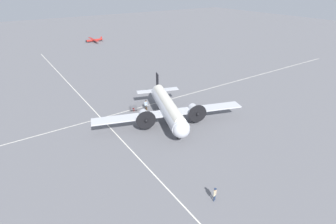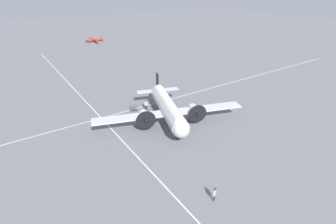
% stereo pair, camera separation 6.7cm
% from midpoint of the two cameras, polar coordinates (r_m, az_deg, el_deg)
% --- Properties ---
extents(ground_plane, '(300.00, 300.00, 0.00)m').
position_cam_midpoint_polar(ground_plane, '(43.99, 0.04, -2.00)').
color(ground_plane, slate).
extents(apron_line_eastwest, '(120.00, 0.16, 0.01)m').
position_cam_midpoint_polar(apron_line_eastwest, '(40.39, -10.62, -5.36)').
color(apron_line_eastwest, silver).
rests_on(apron_line_eastwest, ground_plane).
extents(apron_line_northsouth, '(0.16, 120.00, 0.01)m').
position_cam_midpoint_polar(apron_line_northsouth, '(49.55, -4.65, 1.39)').
color(apron_line_northsouth, silver).
rests_on(apron_line_northsouth, ground_plane).
extents(airliner_main, '(16.84, 23.95, 5.93)m').
position_cam_midpoint_polar(airliner_main, '(42.42, 0.20, 0.75)').
color(airliner_main, silver).
rests_on(airliner_main, ground_plane).
extents(crew_foreground, '(0.36, 0.53, 1.66)m').
position_cam_midpoint_polar(crew_foreground, '(29.39, 10.20, -17.01)').
color(crew_foreground, navy).
rests_on(crew_foreground, ground_plane).
extents(passenger_boarding, '(0.33, 0.63, 1.85)m').
position_cam_midpoint_polar(passenger_boarding, '(47.61, -4.76, 1.82)').
color(passenger_boarding, '#2D2D33').
rests_on(passenger_boarding, ground_plane).
extents(suitcase_near_door, '(0.50, 0.14, 0.64)m').
position_cam_midpoint_polar(suitcase_near_door, '(47.73, -4.69, 0.74)').
color(suitcase_near_door, '#47331E').
rests_on(suitcase_near_door, ground_plane).
extents(suitcase_upright_spare, '(0.37, 0.18, 0.53)m').
position_cam_midpoint_polar(suitcase_upright_spare, '(47.78, -7.45, 0.55)').
color(suitcase_upright_spare, maroon).
rests_on(suitcase_upright_spare, ground_plane).
extents(baggage_cart, '(2.19, 1.82, 0.56)m').
position_cam_midpoint_polar(baggage_cart, '(48.29, -7.45, 0.89)').
color(baggage_cart, '#56565B').
rests_on(baggage_cart, ground_plane).
extents(light_aircraft_distant, '(8.92, 6.60, 1.77)m').
position_cam_midpoint_polar(light_aircraft_distant, '(107.26, -15.78, 14.85)').
color(light_aircraft_distant, '#B2231E').
rests_on(light_aircraft_distant, ground_plane).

